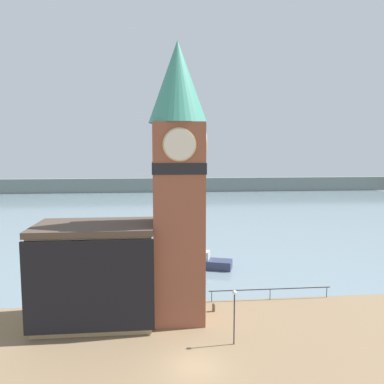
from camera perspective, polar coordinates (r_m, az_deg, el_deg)
name	(u,v)px	position (r m, az deg, el deg)	size (l,w,h in m)	color
ground_plane	(195,366)	(27.91, 0.46, -25.03)	(160.00, 160.00, 0.00)	#846B4C
water	(166,209)	(95.88, -3.93, -2.53)	(160.00, 120.00, 0.00)	gray
far_shoreline	(163,185)	(135.30, -4.40, 1.07)	(180.00, 3.00, 5.00)	slate
pier_railing	(270,290)	(38.64, 11.82, -14.41)	(12.18, 0.08, 1.09)	#333338
clock_tower	(178,175)	(31.42, -2.13, 2.55)	(4.83, 4.83, 23.47)	brown
pier_building	(95,273)	(33.40, -14.51, -11.86)	(9.96, 6.39, 8.43)	tan
boat_near	(205,262)	(47.48, 2.02, -10.57)	(6.45, 3.91, 2.14)	#333856
mooring_bollard_near	(214,307)	(35.57, 3.33, -17.09)	(0.29, 0.29, 0.78)	brown
lamp_post	(234,307)	(29.36, 6.47, -17.02)	(0.32, 0.32, 4.21)	#2D2D33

